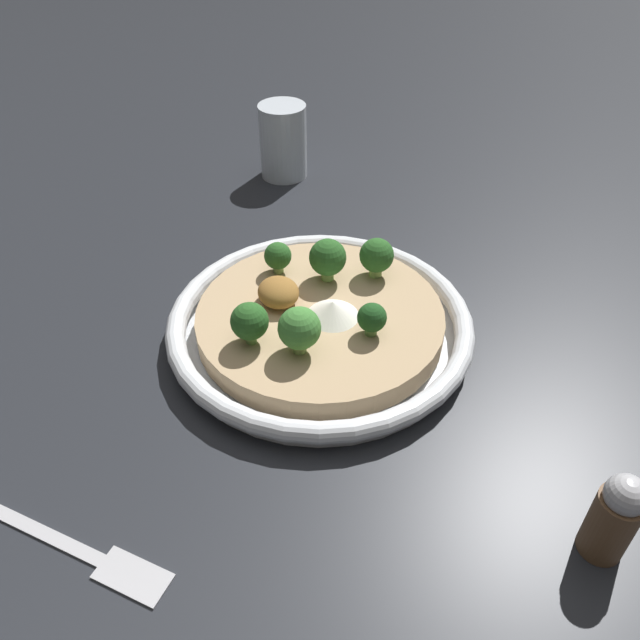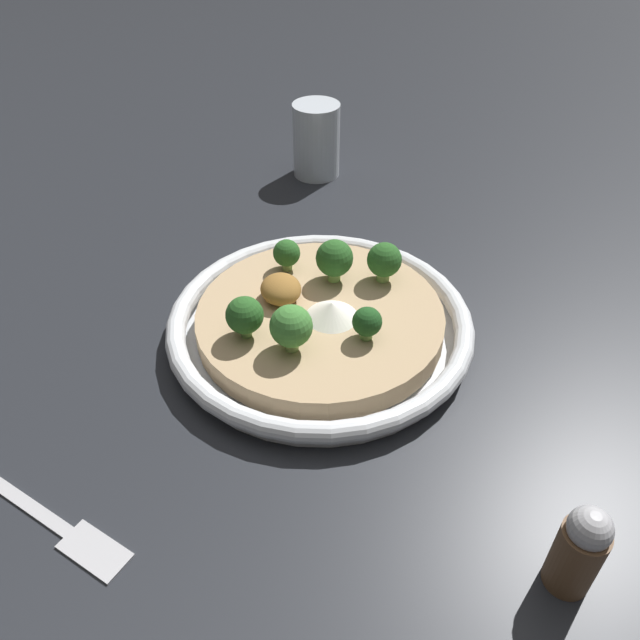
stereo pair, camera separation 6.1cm
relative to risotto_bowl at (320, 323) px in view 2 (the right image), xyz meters
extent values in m
plane|color=#23262B|center=(0.00, 0.00, -0.02)|extent=(6.00, 6.00, 0.00)
cylinder|color=silver|center=(0.00, 0.00, -0.01)|extent=(0.28, 0.28, 0.01)
torus|color=silver|center=(0.00, 0.00, 0.00)|extent=(0.30, 0.30, 0.02)
cylinder|color=tan|center=(0.00, 0.00, 0.00)|extent=(0.24, 0.24, 0.02)
cone|color=white|center=(-0.01, -0.01, 0.02)|extent=(0.05, 0.05, 0.02)
ellipsoid|color=olive|center=(0.03, 0.03, 0.03)|extent=(0.04, 0.04, 0.02)
cylinder|color=#759E4C|center=(0.05, -0.03, 0.02)|extent=(0.02, 0.02, 0.02)
sphere|color=#285B23|center=(0.05, -0.03, 0.04)|extent=(0.04, 0.04, 0.04)
cylinder|color=#668E47|center=(-0.02, 0.07, 0.02)|extent=(0.01, 0.01, 0.02)
sphere|color=#285B23|center=(-0.02, 0.07, 0.04)|extent=(0.03, 0.03, 0.03)
cylinder|color=#84A856|center=(0.03, -0.08, 0.02)|extent=(0.02, 0.02, 0.02)
sphere|color=#285B23|center=(0.03, -0.08, 0.04)|extent=(0.04, 0.04, 0.04)
cylinder|color=#84A856|center=(-0.05, 0.04, 0.02)|extent=(0.02, 0.02, 0.02)
sphere|color=#428438|center=(-0.05, 0.04, 0.04)|extent=(0.04, 0.04, 0.04)
cylinder|color=#668E47|center=(-0.05, -0.03, 0.02)|extent=(0.01, 0.01, 0.01)
sphere|color=#1E4C1E|center=(-0.05, -0.03, 0.03)|extent=(0.03, 0.03, 0.03)
cylinder|color=#84A856|center=(0.08, 0.02, 0.02)|extent=(0.01, 0.01, 0.01)
sphere|color=#285B23|center=(0.08, 0.02, 0.04)|extent=(0.03, 0.03, 0.03)
cylinder|color=silver|center=(0.34, -0.08, 0.03)|extent=(0.06, 0.06, 0.10)
cube|color=#B7B7BC|center=(-0.12, 0.27, -0.01)|extent=(0.10, 0.09, 0.00)
cube|color=#B7B7BC|center=(-0.18, 0.21, -0.01)|extent=(0.06, 0.06, 0.00)
cylinder|color=brown|center=(-0.29, -0.10, 0.01)|extent=(0.03, 0.03, 0.06)
sphere|color=#B2B2B7|center=(-0.29, -0.10, 0.05)|extent=(0.03, 0.03, 0.03)
camera|label=1|loc=(-0.43, 0.18, 0.39)|focal=35.00mm
camera|label=2|loc=(-0.45, 0.12, 0.39)|focal=35.00mm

